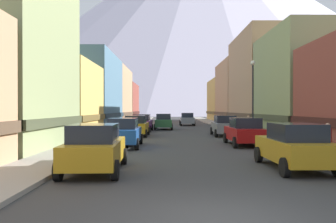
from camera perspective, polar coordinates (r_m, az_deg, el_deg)
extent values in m
plane|color=#373737|center=(7.55, 8.50, -17.62)|extent=(400.00, 400.00, 0.00)
cube|color=gray|center=(42.47, -7.21, -2.62)|extent=(2.50, 100.00, 0.15)
cube|color=gray|center=(42.79, 9.67, -2.60)|extent=(2.50, 100.00, 0.15)
cube|color=#8C9966|center=(22.53, -25.79, 8.32)|extent=(6.43, 9.83, 10.89)
cube|color=#3F442D|center=(22.33, -25.76, -1.50)|extent=(6.73, 9.83, 0.50)
cube|color=#D8B259|center=(31.58, -19.29, 1.91)|extent=(7.81, 9.02, 6.33)
cube|color=brown|center=(31.58, -19.29, -0.93)|extent=(8.11, 9.02, 0.50)
cube|color=slate|center=(42.91, -13.54, 3.22)|extent=(6.92, 13.66, 8.87)
cube|color=#22333F|center=(42.86, -13.53, -0.57)|extent=(7.22, 13.66, 0.50)
cube|color=tan|center=(56.40, -11.17, 2.54)|extent=(8.58, 13.50, 8.85)
cube|color=brown|center=(56.37, -11.16, -0.32)|extent=(8.88, 13.50, 0.50)
cube|color=brown|center=(70.26, -9.17, 1.52)|extent=(9.03, 13.49, 7.37)
cube|color=#3B1B16|center=(70.25, -9.17, -0.17)|extent=(9.33, 13.49, 0.50)
cube|color=#8C9966|center=(32.00, 21.79, 4.24)|extent=(6.74, 10.65, 8.96)
cube|color=#3F442D|center=(31.94, 21.78, -0.92)|extent=(7.04, 10.65, 0.50)
cube|color=tan|center=(44.23, 16.51, 4.77)|extent=(8.21, 13.80, 11.39)
cube|color=brown|center=(44.11, 16.50, -0.54)|extent=(8.51, 13.80, 0.50)
cube|color=tan|center=(57.83, 12.79, 3.03)|extent=(8.83, 13.40, 9.94)
cube|color=brown|center=(57.78, 12.79, -0.31)|extent=(9.13, 13.40, 0.50)
cube|color=#D8B259|center=(70.94, 10.00, 1.84)|extent=(7.99, 13.13, 8.18)
cube|color=brown|center=(70.92, 10.00, -0.17)|extent=(8.29, 13.13, 0.50)
cube|color=#B28419|center=(13.23, -12.11, -6.52)|extent=(2.02, 4.47, 0.80)
cube|color=#1E232D|center=(12.92, -12.30, -3.48)|extent=(1.69, 2.26, 0.64)
cylinder|color=black|center=(15.06, -14.54, -7.21)|extent=(0.25, 0.69, 0.68)
cylinder|color=black|center=(14.79, -7.49, -7.33)|extent=(0.25, 0.69, 0.68)
cylinder|color=black|center=(11.89, -17.89, -9.26)|extent=(0.25, 0.69, 0.68)
cylinder|color=black|center=(11.55, -8.92, -9.54)|extent=(0.25, 0.69, 0.68)
cube|color=#19478C|center=(21.46, -7.49, -3.84)|extent=(1.88, 4.42, 0.80)
cube|color=#1E232D|center=(21.17, -7.57, -1.95)|extent=(1.62, 2.21, 0.64)
cylinder|color=black|center=(23.25, -9.27, -4.50)|extent=(0.23, 0.68, 0.68)
cylinder|color=black|center=(23.05, -4.72, -4.54)|extent=(0.23, 0.68, 0.68)
cylinder|color=black|center=(20.01, -10.68, -5.31)|extent=(0.23, 0.68, 0.68)
cylinder|color=black|center=(19.77, -5.39, -5.37)|extent=(0.23, 0.68, 0.68)
cube|color=#B28419|center=(29.73, -5.46, -2.65)|extent=(1.89, 4.42, 0.80)
cube|color=#1E232D|center=(29.45, -5.51, -1.28)|extent=(1.63, 2.22, 0.64)
cylinder|color=black|center=(31.50, -6.81, -3.21)|extent=(0.23, 0.68, 0.68)
cylinder|color=black|center=(31.32, -3.47, -3.23)|extent=(0.23, 0.68, 0.68)
cylinder|color=black|center=(28.23, -7.66, -3.63)|extent=(0.23, 0.68, 0.68)
cylinder|color=black|center=(28.03, -3.93, -3.66)|extent=(0.23, 0.68, 0.68)
cube|color=#591E72|center=(36.22, -4.51, -2.10)|extent=(1.97, 4.45, 0.80)
cube|color=#1E232D|center=(35.95, -4.56, -0.97)|extent=(1.66, 2.25, 0.64)
cylinder|color=black|center=(37.98, -5.64, -2.58)|extent=(0.24, 0.69, 0.68)
cylinder|color=black|center=(37.80, -2.87, -2.60)|extent=(0.24, 0.69, 0.68)
cylinder|color=black|center=(34.72, -6.31, -2.87)|extent=(0.24, 0.69, 0.68)
cylinder|color=black|center=(34.52, -3.28, -2.89)|extent=(0.24, 0.69, 0.68)
cube|color=#B28419|center=(14.38, 19.78, -5.97)|extent=(1.89, 4.42, 0.80)
cube|color=#1E232D|center=(14.08, 20.14, -3.17)|extent=(1.63, 2.22, 0.64)
cylinder|color=black|center=(15.70, 14.46, -6.89)|extent=(0.23, 0.68, 0.68)
cylinder|color=black|center=(16.28, 20.76, -6.64)|extent=(0.23, 0.68, 0.68)
cylinder|color=black|center=(12.58, 18.49, -8.73)|extent=(0.23, 0.68, 0.68)
cube|color=#9E1111|center=(22.70, 12.25, -3.61)|extent=(1.88, 4.42, 0.80)
cube|color=#1E232D|center=(22.42, 12.39, -1.82)|extent=(1.62, 2.22, 0.64)
cylinder|color=black|center=(24.16, 9.23, -4.32)|extent=(0.23, 0.68, 0.68)
cylinder|color=black|center=(24.54, 13.47, -4.25)|extent=(0.23, 0.68, 0.68)
cylinder|color=black|center=(20.93, 10.80, -5.05)|extent=(0.23, 0.68, 0.68)
cylinder|color=black|center=(21.37, 15.66, -4.95)|extent=(0.23, 0.68, 0.68)
cube|color=slate|center=(30.34, 9.06, -2.59)|extent=(1.90, 4.42, 0.80)
cube|color=#1E232D|center=(30.06, 9.14, -1.25)|extent=(1.63, 2.22, 0.64)
cylinder|color=black|center=(31.87, 6.99, -3.16)|extent=(0.23, 0.68, 0.68)
cylinder|color=black|center=(32.13, 10.25, -3.14)|extent=(0.23, 0.68, 0.68)
cylinder|color=black|center=(28.61, 7.73, -3.58)|extent=(0.23, 0.68, 0.68)
cylinder|color=black|center=(28.89, 11.36, -3.54)|extent=(0.23, 0.68, 0.68)
cube|color=slate|center=(48.89, 2.93, -1.44)|extent=(1.84, 4.40, 0.80)
cube|color=#1E232D|center=(48.62, 2.95, -0.60)|extent=(1.60, 2.20, 0.64)
cylinder|color=black|center=(50.51, 1.79, -1.83)|extent=(0.22, 0.68, 0.68)
cylinder|color=black|center=(50.60, 3.87, -1.83)|extent=(0.22, 0.68, 0.68)
cylinder|color=black|center=(47.21, 1.93, -1.99)|extent=(0.22, 0.68, 0.68)
cylinder|color=black|center=(47.32, 4.16, -1.99)|extent=(0.22, 0.68, 0.68)
cube|color=#265933|center=(39.36, -0.96, -1.89)|extent=(1.84, 4.40, 0.80)
cube|color=#1E232D|center=(39.59, -0.96, -0.84)|extent=(1.60, 2.20, 0.64)
cylinder|color=black|center=(37.73, 0.40, -2.60)|extent=(0.22, 0.68, 0.68)
cylinder|color=black|center=(37.76, -2.39, -2.60)|extent=(0.22, 0.68, 0.68)
cylinder|color=black|center=(41.03, 0.35, -2.36)|extent=(0.22, 0.68, 0.68)
cylinder|color=black|center=(41.05, -2.22, -2.36)|extent=(0.22, 0.68, 0.68)
cylinder|color=gray|center=(25.89, -13.45, -4.09)|extent=(0.55, 0.55, 0.30)
sphere|color=#205D23|center=(25.86, -13.45, -3.26)|extent=(0.56, 0.56, 0.56)
cylinder|color=#333338|center=(32.43, 12.87, -2.25)|extent=(0.36, 0.36, 1.35)
sphere|color=tan|center=(32.41, 12.87, -0.86)|extent=(0.21, 0.21, 0.21)
cylinder|color=maroon|center=(17.55, 24.60, -4.59)|extent=(0.36, 0.36, 1.33)
sphere|color=tan|center=(17.50, 24.60, -2.08)|extent=(0.21, 0.21, 0.21)
cylinder|color=black|center=(27.00, 13.58, 1.61)|extent=(0.12, 0.12, 5.50)
sphere|color=white|center=(27.22, 13.59, 7.79)|extent=(0.36, 0.36, 0.36)
cone|color=silver|center=(276.70, 5.30, 14.56)|extent=(333.73, 333.73, 139.73)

